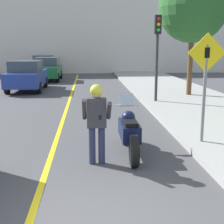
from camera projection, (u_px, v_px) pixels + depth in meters
name	position (u px, v px, depth m)	size (l,w,h in m)	color
road_center_line	(61.00, 125.00, 9.84)	(0.12, 36.00, 0.01)	yellow
building_backdrop	(84.00, 34.00, 28.66)	(28.00, 1.20, 7.15)	beige
motorcycle	(129.00, 132.00, 7.14)	(0.62, 2.24, 1.32)	black
person_biker	(97.00, 116.00, 6.42)	(0.59, 0.47, 1.70)	#282D4C
crossing_sign	(205.00, 78.00, 7.38)	(0.91, 0.08, 2.60)	slate
traffic_light	(157.00, 42.00, 12.90)	(0.26, 0.30, 3.55)	#2D2D30
street_tree	(193.00, 8.00, 14.35)	(3.20, 3.20, 5.64)	brown
parked_car_blue	(27.00, 75.00, 17.49)	(1.88, 4.20, 1.68)	black
parked_car_green	(47.00, 69.00, 22.67)	(1.88, 4.20, 1.68)	black
parked_car_red	(44.00, 65.00, 27.84)	(1.88, 4.20, 1.68)	black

